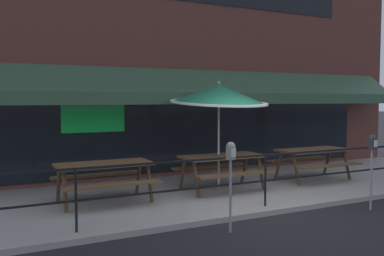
# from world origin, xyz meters

# --- Properties ---
(ground_plane) EXTENTS (120.00, 120.00, 0.00)m
(ground_plane) POSITION_xyz_m (0.00, 0.00, 0.00)
(ground_plane) COLOR black
(patio_deck) EXTENTS (15.00, 4.00, 0.10)m
(patio_deck) POSITION_xyz_m (0.00, 2.00, 0.05)
(patio_deck) COLOR #9E998E
(patio_deck) RESTS_ON ground
(restaurant_building) EXTENTS (15.00, 1.60, 7.57)m
(restaurant_building) POSITION_xyz_m (-0.00, 4.22, 3.76)
(restaurant_building) COLOR brown
(restaurant_building) RESTS_ON ground
(patio_railing) EXTENTS (13.84, 0.04, 0.97)m
(patio_railing) POSITION_xyz_m (0.00, 0.30, 0.80)
(patio_railing) COLOR black
(patio_railing) RESTS_ON patio_deck
(picnic_table_left) EXTENTS (1.80, 1.42, 0.76)m
(picnic_table_left) POSITION_xyz_m (-2.57, 1.93, 0.71)
(picnic_table_left) COLOR brown
(picnic_table_left) RESTS_ON patio_deck
(picnic_table_centre) EXTENTS (1.80, 1.42, 0.76)m
(picnic_table_centre) POSITION_xyz_m (0.02, 1.87, 0.71)
(picnic_table_centre) COLOR brown
(picnic_table_centre) RESTS_ON patio_deck
(picnic_table_right) EXTENTS (1.80, 1.42, 0.76)m
(picnic_table_right) POSITION_xyz_m (2.61, 1.87, 0.71)
(picnic_table_right) COLOR brown
(picnic_table_right) RESTS_ON patio_deck
(patio_umbrella_centre) EXTENTS (2.14, 2.14, 2.38)m
(patio_umbrella_centre) POSITION_xyz_m (0.02, 2.03, 2.18)
(patio_umbrella_centre) COLOR #B7B2A8
(patio_umbrella_centre) RESTS_ON patio_deck
(parking_meter_near) EXTENTS (0.15, 0.16, 1.42)m
(parking_meter_near) POSITION_xyz_m (-1.26, -0.49, 1.15)
(parking_meter_near) COLOR gray
(parking_meter_near) RESTS_ON ground
(parking_meter_far) EXTENTS (0.15, 0.16, 1.42)m
(parking_meter_far) POSITION_xyz_m (1.82, -0.52, 1.15)
(parking_meter_far) COLOR gray
(parking_meter_far) RESTS_ON ground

